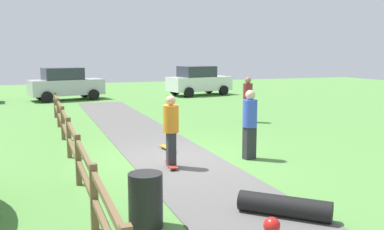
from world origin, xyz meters
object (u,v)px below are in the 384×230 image
object	(u,v)px
skateboard_loose	(167,148)
skater_fallen	(283,207)
trash_bin	(146,200)
skater_riding	(171,128)
parked_car_white	(199,81)
parked_car_silver	(66,84)
bystander_maroon	(248,97)
bystander_blue	(250,121)

from	to	relation	value
skateboard_loose	skater_fallen	bearing A→B (deg)	-86.24
trash_bin	skater_riding	bearing A→B (deg)	66.18
trash_bin	parked_car_white	distance (m)	21.83
skater_fallen	parked_car_silver	size ratio (longest dim) A/B	0.33
skater_fallen	skateboard_loose	bearing A→B (deg)	93.76
bystander_maroon	bystander_blue	bearing A→B (deg)	-116.80
trash_bin	skateboard_loose	size ratio (longest dim) A/B	1.10
bystander_blue	parked_car_white	size ratio (longest dim) A/B	0.41
bystander_maroon	parked_car_white	world-z (taller)	parked_car_white
trash_bin	bystander_maroon	xyz separation A→B (m)	(6.49, 9.02, 0.57)
skateboard_loose	parked_car_white	size ratio (longest dim) A/B	0.18
skater_fallen	bystander_maroon	bearing A→B (deg)	66.11
bystander_blue	bystander_maroon	bearing A→B (deg)	63.20
trash_bin	skater_riding	distance (m)	3.67
skater_riding	bystander_maroon	world-z (taller)	bystander_maroon
bystander_maroon	skater_riding	bearing A→B (deg)	-131.41
bystander_blue	parked_car_white	bearing A→B (deg)	73.59
trash_bin	parked_car_silver	world-z (taller)	parked_car_silver
bystander_maroon	parked_car_white	xyz separation A→B (m)	(2.09, 11.05, -0.06)
trash_bin	skater_fallen	world-z (taller)	trash_bin
trash_bin	parked_car_silver	bearing A→B (deg)	89.66
skater_fallen	skateboard_loose	world-z (taller)	skater_fallen
skater_fallen	bystander_maroon	size ratio (longest dim) A/B	0.80
bystander_maroon	parked_car_white	size ratio (longest dim) A/B	0.41
trash_bin	bystander_blue	bearing A→B (deg)	43.33
skateboard_loose	bystander_blue	size ratio (longest dim) A/B	0.44
skater_riding	parked_car_white	bearing A→B (deg)	66.98
skateboard_loose	bystander_maroon	world-z (taller)	bystander_maroon
skater_fallen	bystander_blue	size ratio (longest dim) A/B	0.80
skateboard_loose	bystander_maroon	bearing A→B (deg)	40.23
skateboard_loose	parked_car_silver	distance (m)	15.05
skater_riding	skateboard_loose	world-z (taller)	skater_riding
trash_bin	skateboard_loose	world-z (taller)	trash_bin
skater_fallen	parked_car_silver	distance (m)	20.65
skater_riding	bystander_blue	bearing A→B (deg)	4.21
trash_bin	bystander_maroon	bearing A→B (deg)	54.26
skater_riding	parked_car_silver	world-z (taller)	parked_car_silver
skater_fallen	bystander_maroon	distance (m)	10.40
bystander_blue	parked_car_silver	bearing A→B (deg)	102.17
skater_riding	skater_fallen	xyz separation A→B (m)	(0.82, -3.78, -0.81)
skater_riding	bystander_maroon	xyz separation A→B (m)	(5.02, 5.70, 0.01)
skater_riding	bystander_blue	world-z (taller)	bystander_blue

